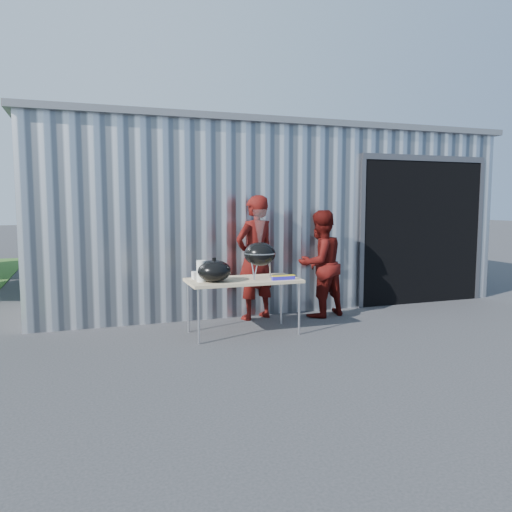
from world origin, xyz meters
name	(u,v)px	position (x,y,z in m)	size (l,w,h in m)	color
ground	(288,345)	(0.00, 0.00, 0.00)	(80.00, 80.00, 0.00)	#2F2F31
building	(243,214)	(0.92, 4.59, 1.54)	(8.20, 6.20, 3.10)	silver
folding_table	(243,282)	(-0.35, 0.73, 0.71)	(1.50, 0.75, 0.75)	tan
kettle_grill	(260,248)	(-0.13, 0.70, 1.17)	(0.44, 0.44, 0.94)	black
grill_lid	(214,271)	(-0.78, 0.63, 0.89)	(0.44, 0.44, 0.32)	black
paper_towels	(201,271)	(-0.94, 0.68, 0.89)	(0.12, 0.12, 0.28)	white
white_tub	(200,275)	(-0.90, 0.94, 0.80)	(0.20, 0.15, 0.10)	white
foil_box	(283,278)	(0.13, 0.48, 0.78)	(0.32, 0.05, 0.06)	#231BB3
person_cook	(255,258)	(0.10, 1.52, 0.95)	(0.69, 0.45, 1.89)	#460B09
person_bystander	(320,264)	(1.11, 1.33, 0.83)	(0.81, 0.63, 1.66)	#460B09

